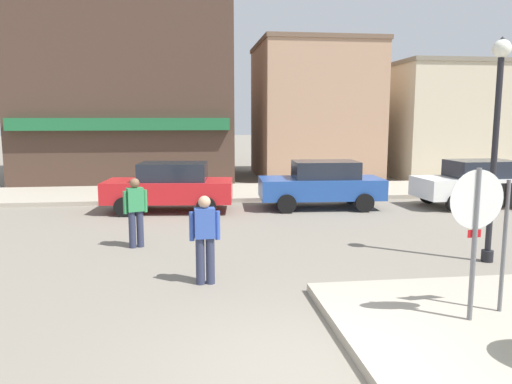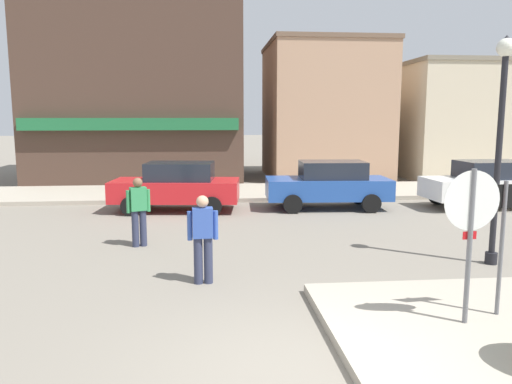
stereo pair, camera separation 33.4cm
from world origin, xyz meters
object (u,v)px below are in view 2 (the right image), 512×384
object	(u,v)px
parked_car_third	(487,184)
pedestrian_crossing_far	(139,210)
pedestrian_crossing_near	(203,236)
lamp_post	(501,118)
parked_car_second	(329,184)
stop_sign	(470,226)
one_way_sign	(502,235)
parked_car_nearest	(177,186)

from	to	relation	value
parked_car_third	pedestrian_crossing_far	size ratio (longest dim) A/B	2.53
pedestrian_crossing_near	parked_car_third	bearing A→B (deg)	36.13
pedestrian_crossing_near	pedestrian_crossing_far	size ratio (longest dim) A/B	1.00
lamp_post	pedestrian_crossing_near	xyz separation A→B (m)	(-5.86, -0.66, -2.09)
parked_car_second	parked_car_third	size ratio (longest dim) A/B	1.00
stop_sign	one_way_sign	distance (m)	0.68
one_way_sign	parked_car_third	distance (m)	10.32
parked_car_nearest	pedestrian_crossing_near	world-z (taller)	pedestrian_crossing_near
lamp_post	parked_car_nearest	size ratio (longest dim) A/B	1.09
one_way_sign	parked_car_third	bearing A→B (deg)	60.75
pedestrian_crossing_near	one_way_sign	bearing A→B (deg)	-27.50
one_way_sign	parked_car_nearest	xyz separation A→B (m)	(-5.15, 9.41, -0.52)
stop_sign	parked_car_nearest	bearing A→B (deg)	115.20
parked_car_nearest	pedestrian_crossing_far	bearing A→B (deg)	-97.76
lamp_post	parked_car_third	world-z (taller)	lamp_post
one_way_sign	parked_car_second	distance (m)	9.40
lamp_post	parked_car_third	bearing A→B (deg)	60.78
pedestrian_crossing_near	pedestrian_crossing_far	bearing A→B (deg)	118.50
parked_car_third	pedestrian_crossing_far	world-z (taller)	pedestrian_crossing_far
lamp_post	pedestrian_crossing_far	world-z (taller)	lamp_post
one_way_sign	parked_car_second	xyz separation A→B (m)	(-0.21, 9.38, -0.52)
parked_car_nearest	parked_car_second	size ratio (longest dim) A/B	1.02
pedestrian_crossing_far	parked_car_second	bearing A→B (deg)	38.45
stop_sign	pedestrian_crossing_far	world-z (taller)	stop_sign
pedestrian_crossing_far	stop_sign	bearing A→B (deg)	-45.45
parked_car_third	pedestrian_crossing_near	world-z (taller)	pedestrian_crossing_near
parked_car_second	pedestrian_crossing_far	size ratio (longest dim) A/B	2.54
pedestrian_crossing_near	parked_car_second	bearing A→B (deg)	60.62
pedestrian_crossing_near	pedestrian_crossing_far	world-z (taller)	same
lamp_post	parked_car_nearest	distance (m)	9.65
one_way_sign	pedestrian_crossing_far	size ratio (longest dim) A/B	1.30
pedestrian_crossing_near	pedestrian_crossing_far	xyz separation A→B (m)	(-1.50, 2.77, 0.00)
parked_car_nearest	parked_car_third	xyz separation A→B (m)	(10.19, -0.41, 0.00)
lamp_post	pedestrian_crossing_far	distance (m)	7.94
stop_sign	one_way_sign	xyz separation A→B (m)	(0.61, 0.24, -0.19)
one_way_sign	stop_sign	bearing A→B (deg)	-158.71
parked_car_nearest	pedestrian_crossing_near	xyz separation A→B (m)	(0.90, -7.19, 0.06)
one_way_sign	pedestrian_crossing_near	size ratio (longest dim) A/B	1.30
one_way_sign	parked_car_third	world-z (taller)	one_way_sign
stop_sign	lamp_post	bearing A→B (deg)	54.41
lamp_post	parked_car_second	size ratio (longest dim) A/B	1.11
parked_car_nearest	parked_car_second	world-z (taller)	same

